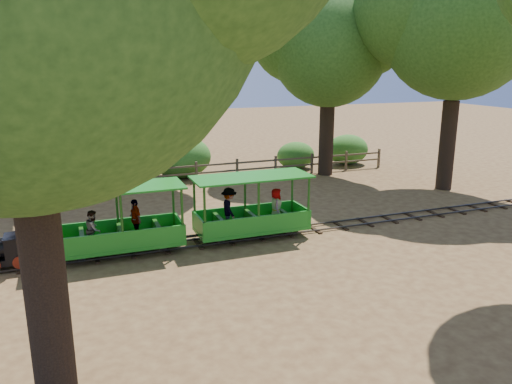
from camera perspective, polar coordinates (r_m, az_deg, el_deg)
name	(u,v)px	position (r m, az deg, el deg)	size (l,w,h in m)	color
ground	(287,233)	(16.50, 3.53, -4.70)	(90.00, 90.00, 0.00)	olive
track	(287,231)	(16.48, 3.54, -4.48)	(22.00, 1.00, 0.10)	#3F3D3A
carriage_front	(119,229)	(14.95, -15.36, -4.10)	(3.71, 1.51, 1.93)	#1C811D
carriage_rear	(249,213)	(15.78, -0.78, -2.41)	(3.71, 1.51, 1.93)	#1C811D
oak_ne	(328,42)	(24.84, 8.28, 16.63)	(6.98, 6.15, 8.92)	#2D2116
oak_e	(458,15)	(23.25, 22.07, 18.27)	(7.91, 6.96, 10.20)	#2D2116
fence	(217,169)	(23.60, -4.47, 2.64)	(18.10, 0.10, 1.00)	brown
shrub_west	(113,167)	(24.00, -16.04, 2.80)	(2.26, 1.74, 1.56)	#2D6B1E
shrub_mid_w	(181,157)	(24.41, -8.56, 3.96)	(2.94, 2.26, 2.03)	#2D6B1E
shrub_mid_e	(296,155)	(26.43, 4.56, 4.20)	(2.05, 1.57, 1.42)	#2D6B1E
shrub_east	(347,150)	(27.88, 10.40, 4.79)	(2.38, 1.83, 1.65)	#2D6B1E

